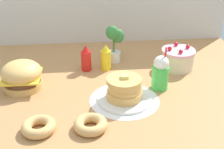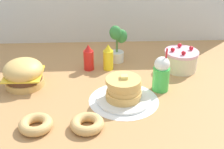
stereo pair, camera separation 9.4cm
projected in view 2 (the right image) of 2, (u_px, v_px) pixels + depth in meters
The scene contains 11 objects.
ground_plane at pixel (110, 99), 2.11m from camera, with size 2.48×2.14×0.02m, color #B27F4C.
doily_mat at pixel (124, 100), 2.07m from camera, with size 0.48×0.48×0.00m, color white.
burger at pixel (24, 73), 2.21m from camera, with size 0.29×0.29×0.21m.
pancake_stack at pixel (124, 91), 2.03m from camera, with size 0.37×0.37×0.19m.
layer_cake at pixel (181, 60), 2.45m from camera, with size 0.27×0.27×0.20m.
ketchup_bottle at pixel (89, 58), 2.45m from camera, with size 0.08×0.08×0.22m.
mustard_bottle at pixel (109, 58), 2.45m from camera, with size 0.08×0.08×0.22m.
cream_soda_cup at pixel (161, 74), 2.14m from camera, with size 0.12×0.12×0.33m.
donut_pink_glaze at pixel (36, 124), 1.78m from camera, with size 0.20×0.20×0.06m.
donut_chocolate at pixel (87, 124), 1.79m from camera, with size 0.20×0.20×0.06m.
potted_plant at pixel (117, 42), 2.55m from camera, with size 0.15×0.14×0.33m.
Camera 2 is at (-0.07, -1.79, 1.12)m, focal length 48.47 mm.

